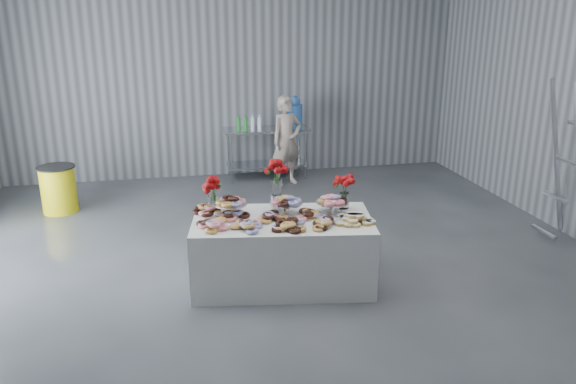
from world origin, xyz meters
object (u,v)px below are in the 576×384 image
object	(u,v)px
prep_table	(267,144)
person	(287,141)
water_jug	(294,113)
stepladder	(568,162)
trash_barrel	(58,189)
display_table	(283,251)

from	to	relation	value
prep_table	person	bearing A→B (deg)	-55.71
prep_table	water_jug	size ratio (longest dim) A/B	2.71
water_jug	stepladder	xyz separation A→B (m)	(2.73, -3.59, -0.10)
trash_barrel	stepladder	bearing A→B (deg)	-20.67
display_table	person	distance (m)	3.76
water_jug	trash_barrel	distance (m)	4.06
person	water_jug	bearing A→B (deg)	40.97
trash_barrel	display_table	bearing A→B (deg)	-46.49
person	stepladder	world-z (taller)	stepladder
prep_table	person	world-z (taller)	person
person	display_table	bearing A→B (deg)	-122.30
display_table	trash_barrel	distance (m)	4.05
prep_table	water_jug	bearing A→B (deg)	-0.00
display_table	person	bearing A→B (deg)	77.57
prep_table	stepladder	xyz separation A→B (m)	(3.23, -3.59, 0.43)
prep_table	person	size ratio (longest dim) A/B	0.99
display_table	prep_table	bearing A→B (deg)	82.54
prep_table	person	distance (m)	0.51
prep_table	trash_barrel	distance (m)	3.51
water_jug	stepladder	world-z (taller)	stepladder
stepladder	person	bearing A→B (deg)	132.78
water_jug	stepladder	size ratio (longest dim) A/B	0.26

